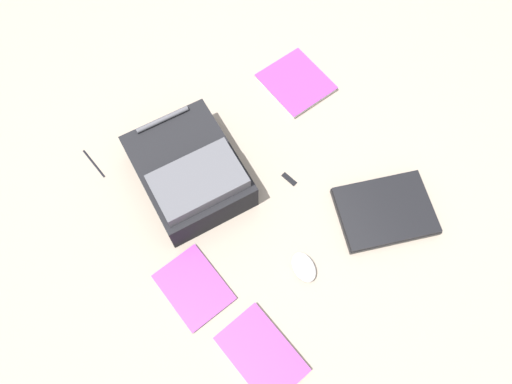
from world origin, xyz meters
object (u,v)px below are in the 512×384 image
(backpack, at_px, (190,172))
(laptop, at_px, (385,211))
(book_comic, at_px, (194,287))
(usb_stick, at_px, (289,179))
(book_manual, at_px, (261,354))
(computer_mouse, at_px, (304,267))
(book_blue, at_px, (296,83))
(pen_black, at_px, (94,163))

(backpack, relative_size, laptop, 1.15)
(book_comic, distance_m, usb_stick, 0.49)
(book_manual, height_order, computer_mouse, computer_mouse)
(backpack, xyz_separation_m, book_blue, (0.51, 0.21, -0.06))
(laptop, bearing_deg, backpack, 144.07)
(laptop, bearing_deg, book_blue, 92.12)
(book_blue, height_order, pen_black, book_blue)
(backpack, relative_size, computer_mouse, 4.04)
(backpack, relative_size, book_blue, 1.50)
(pen_black, bearing_deg, book_comic, -75.43)
(backpack, height_order, book_blue, backpack)
(book_comic, bearing_deg, usb_stick, 24.61)
(backpack, xyz_separation_m, computer_mouse, (0.20, -0.44, -0.05))
(computer_mouse, bearing_deg, book_comic, 163.70)
(backpack, bearing_deg, pen_black, 142.69)
(laptop, distance_m, book_blue, 0.59)
(laptop, height_order, usb_stick, laptop)
(book_blue, relative_size, pen_black, 2.01)
(laptop, relative_size, pen_black, 2.61)
(book_blue, bearing_deg, usb_stick, -121.09)
(book_blue, bearing_deg, book_manual, -123.83)
(book_manual, bearing_deg, laptop, 21.63)
(book_comic, bearing_deg, laptop, -3.86)
(book_manual, relative_size, pen_black, 2.11)
(backpack, bearing_deg, book_comic, -112.31)
(laptop, height_order, book_manual, laptop)
(book_blue, distance_m, computer_mouse, 0.71)
(book_comic, xyz_separation_m, pen_black, (-0.14, 0.56, -0.00))
(backpack, height_order, book_manual, backpack)
(book_manual, xyz_separation_m, usb_stick, (0.34, 0.47, -0.01))
(backpack, distance_m, usb_stick, 0.34)
(pen_black, bearing_deg, laptop, -36.42)
(computer_mouse, xyz_separation_m, usb_stick, (0.11, 0.30, -0.02))
(book_blue, xyz_separation_m, book_manual, (-0.55, -0.82, 0.00))
(book_blue, bearing_deg, book_comic, -139.97)
(book_blue, distance_m, usb_stick, 0.40)
(laptop, xyz_separation_m, usb_stick, (-0.23, 0.25, -0.01))
(backpack, xyz_separation_m, usb_stick, (0.30, -0.14, -0.07))
(computer_mouse, relative_size, usb_stick, 1.73)
(laptop, bearing_deg, usb_stick, 132.63)
(book_comic, bearing_deg, book_manual, -69.30)
(laptop, relative_size, book_blue, 1.30)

